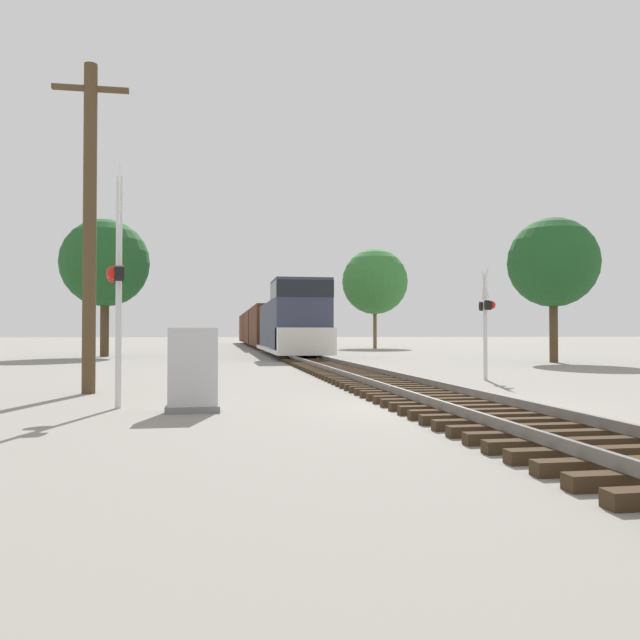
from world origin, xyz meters
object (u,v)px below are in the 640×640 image
Objects in this scene: crossing_signal_near at (118,277)px; relay_cabinet at (193,371)px; crossing_signal_far at (486,312)px; tree_mid_background at (105,263)px; tree_deep_background at (375,282)px; freight_train at (264,328)px; utility_pole at (90,224)px; tree_far_right at (553,263)px.

crossing_signal_near is 3.02× the size of relay_cabinet.
crossing_signal_far is 0.41× the size of tree_mid_background.
crossing_signal_near is 48.68m from tree_deep_background.
utility_pole is at bearing -99.54° from freight_train.
crossing_signal_far is at bearing -84.98° from freight_train.
utility_pole is (-2.63, 3.97, 3.35)m from relay_cabinet.
freight_train is 42.67m from crossing_signal_far.
freight_train is 8.35× the size of tree_far_right.
tree_mid_background reaches higher than freight_train.
utility_pole is (-7.56, -44.99, 2.13)m from freight_train.
tree_mid_background reaches higher than crossing_signal_far.
crossing_signal_near is 27.96m from tree_mid_background.
tree_mid_background is at bearing -179.30° from crossing_signal_near.
freight_train is 6.28× the size of tree_deep_background.
crossing_signal_near is at bearing -97.60° from freight_train.
crossing_signal_near is 24.41m from tree_far_right.
tree_deep_background is at bearing 1.51° from crossing_signal_far.
tree_deep_background is (16.83, 45.52, 3.83)m from crossing_signal_near.
tree_deep_background is (15.34, 46.34, 5.62)m from relay_cabinet.
tree_mid_background is (-23.29, 11.40, 0.81)m from tree_far_right.
freight_train is 38.49× the size of relay_cabinet.
freight_train is 24.00m from tree_mid_background.
relay_cabinet is 5.82m from utility_pole.
tree_far_right is at bearing -87.06° from tree_deep_background.
utility_pole is at bearing -146.73° from tree_far_right.
relay_cabinet is at bearing 51.54° from crossing_signal_near.
tree_mid_background reaches higher than relay_cabinet.
freight_train is 48.56m from crossing_signal_near.
freight_train is 7.48× the size of utility_pole.
freight_train is at bearing 80.46° from utility_pole.
crossing_signal_near reaches higher than crossing_signal_far.
relay_cabinet is at bearing -56.46° from utility_pole.
relay_cabinet is at bearing -77.13° from tree_mid_background.
tree_mid_background reaches higher than utility_pole.
freight_train is at bearing 162.85° from crossing_signal_near.
tree_mid_background is (-15.10, 21.71, 3.64)m from crossing_signal_far.
crossing_signal_near is at bearing -70.07° from utility_pole.
relay_cabinet is (-8.67, -6.45, -1.35)m from crossing_signal_far.
relay_cabinet is at bearing 137.64° from crossing_signal_far.
tree_mid_background reaches higher than crossing_signal_near.
utility_pole reaches higher than tree_far_right.
tree_far_right is (18.34, 15.93, 2.39)m from crossing_signal_near.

